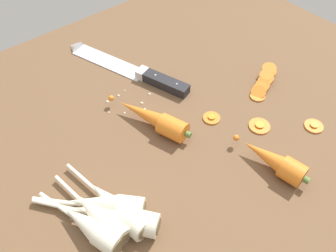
{
  "coord_description": "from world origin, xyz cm",
  "views": [
    {
      "loc": [
        -28.41,
        -36.37,
        52.8
      ],
      "look_at": [
        0.0,
        -2.0,
        1.5
      ],
      "focal_mm": 36.68,
      "sensor_mm": 36.0,
      "label": 1
    }
  ],
  "objects_px": {
    "whole_carrot_second": "(275,161)",
    "carrot_slice_stray_far": "(314,126)",
    "parsnip_mid_right": "(91,227)",
    "carrot_slice_stray_mid": "(212,117)",
    "parsnip_mid_left": "(115,217)",
    "parsnip_outer": "(99,217)",
    "parsnip_front": "(107,205)",
    "whole_carrot": "(154,119)",
    "carrot_slice_stack": "(264,82)",
    "carrot_slice_stray_near": "(260,125)",
    "chefs_knife": "(122,66)",
    "parsnip_back": "(117,207)"
  },
  "relations": [
    {
      "from": "carrot_slice_stack",
      "to": "parsnip_back",
      "type": "bearing_deg",
      "value": -173.36
    },
    {
      "from": "parsnip_front",
      "to": "carrot_slice_stray_near",
      "type": "distance_m",
      "value": 0.34
    },
    {
      "from": "chefs_knife",
      "to": "parsnip_mid_left",
      "type": "height_order",
      "value": "parsnip_mid_left"
    },
    {
      "from": "parsnip_mid_left",
      "to": "chefs_knife",
      "type": "bearing_deg",
      "value": 53.97
    },
    {
      "from": "chefs_knife",
      "to": "carrot_slice_stray_near",
      "type": "xyz_separation_m",
      "value": [
        0.11,
        -0.33,
        -0.0
      ]
    },
    {
      "from": "parsnip_back",
      "to": "whole_carrot_second",
      "type": "bearing_deg",
      "value": -21.49
    },
    {
      "from": "parsnip_mid_left",
      "to": "parsnip_mid_right",
      "type": "bearing_deg",
      "value": 165.45
    },
    {
      "from": "carrot_slice_stray_near",
      "to": "parsnip_outer",
      "type": "bearing_deg",
      "value": 175.41
    },
    {
      "from": "carrot_slice_stray_far",
      "to": "carrot_slice_stack",
      "type": "bearing_deg",
      "value": 84.6
    },
    {
      "from": "carrot_slice_stray_far",
      "to": "chefs_knife",
      "type": "bearing_deg",
      "value": 115.94
    },
    {
      "from": "carrot_slice_stack",
      "to": "carrot_slice_stray_near",
      "type": "bearing_deg",
      "value": -143.02
    },
    {
      "from": "carrot_slice_stray_near",
      "to": "carrot_slice_stray_mid",
      "type": "relative_size",
      "value": 1.21
    },
    {
      "from": "parsnip_mid_left",
      "to": "parsnip_outer",
      "type": "distance_m",
      "value": 0.03
    },
    {
      "from": "parsnip_outer",
      "to": "carrot_slice_stack",
      "type": "bearing_deg",
      "value": 5.65
    },
    {
      "from": "parsnip_mid_right",
      "to": "carrot_slice_stray_mid",
      "type": "distance_m",
      "value": 0.33
    },
    {
      "from": "carrot_slice_stray_near",
      "to": "whole_carrot",
      "type": "bearing_deg",
      "value": 139.61
    },
    {
      "from": "parsnip_mid_left",
      "to": "carrot_slice_stray_near",
      "type": "relative_size",
      "value": 4.32
    },
    {
      "from": "whole_carrot_second",
      "to": "carrot_slice_stack",
      "type": "bearing_deg",
      "value": 44.69
    },
    {
      "from": "whole_carrot_second",
      "to": "carrot_slice_stray_far",
      "type": "bearing_deg",
      "value": 4.41
    },
    {
      "from": "parsnip_back",
      "to": "carrot_slice_stray_mid",
      "type": "relative_size",
      "value": 5.52
    },
    {
      "from": "chefs_knife",
      "to": "carrot_slice_stray_near",
      "type": "distance_m",
      "value": 0.35
    },
    {
      "from": "parsnip_mid_left",
      "to": "carrot_slice_stray_mid",
      "type": "height_order",
      "value": "parsnip_mid_left"
    },
    {
      "from": "whole_carrot_second",
      "to": "carrot_slice_stray_mid",
      "type": "distance_m",
      "value": 0.16
    },
    {
      "from": "whole_carrot_second",
      "to": "parsnip_back",
      "type": "xyz_separation_m",
      "value": [
        -0.27,
        0.11,
        -0.0
      ]
    },
    {
      "from": "chefs_knife",
      "to": "whole_carrot_second",
      "type": "height_order",
      "value": "whole_carrot_second"
    },
    {
      "from": "chefs_knife",
      "to": "carrot_slice_stack",
      "type": "xyz_separation_m",
      "value": [
        0.21,
        -0.26,
        0.01
      ]
    },
    {
      "from": "parsnip_mid_right",
      "to": "carrot_slice_stray_far",
      "type": "xyz_separation_m",
      "value": [
        0.46,
        -0.09,
        -0.02
      ]
    },
    {
      "from": "whole_carrot_second",
      "to": "carrot_slice_stray_near",
      "type": "distance_m",
      "value": 0.1
    },
    {
      "from": "parsnip_mid_right",
      "to": "parsnip_front",
      "type": "bearing_deg",
      "value": 22.31
    },
    {
      "from": "parsnip_mid_right",
      "to": "carrot_slice_stray_near",
      "type": "bearing_deg",
      "value": -3.32
    },
    {
      "from": "whole_carrot",
      "to": "carrot_slice_stack",
      "type": "xyz_separation_m",
      "value": [
        0.26,
        -0.06,
        -0.01
      ]
    },
    {
      "from": "carrot_slice_stack",
      "to": "carrot_slice_stray_mid",
      "type": "bearing_deg",
      "value": 178.78
    },
    {
      "from": "parsnip_back",
      "to": "carrot_slice_stack",
      "type": "xyz_separation_m",
      "value": [
        0.43,
        0.05,
        -0.01
      ]
    },
    {
      "from": "parsnip_back",
      "to": "carrot_slice_stray_near",
      "type": "bearing_deg",
      "value": -4.27
    },
    {
      "from": "parsnip_mid_right",
      "to": "parsnip_outer",
      "type": "height_order",
      "value": "same"
    },
    {
      "from": "whole_carrot_second",
      "to": "parsnip_mid_left",
      "type": "height_order",
      "value": "whole_carrot_second"
    },
    {
      "from": "whole_carrot",
      "to": "parsnip_mid_right",
      "type": "bearing_deg",
      "value": -151.86
    },
    {
      "from": "whole_carrot",
      "to": "parsnip_outer",
      "type": "distance_m",
      "value": 0.23
    },
    {
      "from": "parsnip_outer",
      "to": "carrot_slice_stray_mid",
      "type": "relative_size",
      "value": 4.96
    },
    {
      "from": "whole_carrot_second",
      "to": "parsnip_front",
      "type": "relative_size",
      "value": 0.98
    },
    {
      "from": "whole_carrot",
      "to": "carrot_slice_stray_mid",
      "type": "relative_size",
      "value": 5.31
    },
    {
      "from": "chefs_knife",
      "to": "parsnip_back",
      "type": "distance_m",
      "value": 0.38
    },
    {
      "from": "parsnip_back",
      "to": "carrot_slice_stack",
      "type": "height_order",
      "value": "parsnip_back"
    },
    {
      "from": "carrot_slice_stray_mid",
      "to": "whole_carrot",
      "type": "bearing_deg",
      "value": 149.53
    },
    {
      "from": "parsnip_outer",
      "to": "carrot_slice_stray_far",
      "type": "height_order",
      "value": "parsnip_outer"
    },
    {
      "from": "parsnip_back",
      "to": "carrot_slice_stray_far",
      "type": "relative_size",
      "value": 5.19
    },
    {
      "from": "whole_carrot_second",
      "to": "parsnip_mid_right",
      "type": "relative_size",
      "value": 0.9
    },
    {
      "from": "parsnip_front",
      "to": "carrot_slice_stack",
      "type": "bearing_deg",
      "value": 4.71
    },
    {
      "from": "parsnip_front",
      "to": "whole_carrot",
      "type": "bearing_deg",
      "value": 29.36
    },
    {
      "from": "whole_carrot_second",
      "to": "parsnip_mid_right",
      "type": "xyz_separation_m",
      "value": [
        -0.32,
        0.1,
        -0.0
      ]
    }
  ]
}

